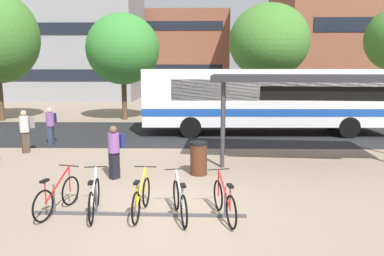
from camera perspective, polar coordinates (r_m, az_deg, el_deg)
ground at (r=8.80m, az=-3.07°, el=-12.50°), size 200.00×200.00×0.00m
bus_lane_asphalt at (r=18.56m, az=-0.80°, el=-0.79°), size 80.00×7.20×0.01m
city_bus at (r=18.60m, az=11.20°, el=4.56°), size 12.06×2.70×3.20m
bike_rack at (r=8.50m, az=-8.23°, el=-12.74°), size 4.79×0.19×0.70m
parked_bicycle_red_0 at (r=9.00m, az=-20.17°, el=-9.98°), size 0.60×1.68×0.99m
parked_bicycle_white_1 at (r=8.64m, az=-14.95°, el=-10.52°), size 0.52×1.71×0.99m
parked_bicycle_yellow_2 at (r=8.44m, az=-7.88°, el=-10.76°), size 0.52×1.72×0.99m
parked_bicycle_silver_3 at (r=8.18m, az=-1.91°, el=-11.33°), size 0.58×1.69×0.99m
parked_bicycle_red_4 at (r=8.19m, az=5.05°, el=-11.35°), size 0.57×1.69×0.99m
transit_shelter at (r=13.34m, az=19.05°, el=7.01°), size 7.47×3.62×3.03m
commuter_grey_pack_0 at (r=15.53m, az=-24.45°, el=-0.07°), size 0.60×0.57×1.66m
commuter_navy_pack_2 at (r=16.78m, az=-21.11°, el=0.70°), size 0.35×0.53×1.61m
commuter_navy_pack_3 at (r=11.09m, az=-11.90°, el=-3.11°), size 0.57×0.60×1.60m
trash_bin at (r=11.33m, az=1.04°, el=-4.71°), size 0.55×0.55×1.03m
street_tree_0 at (r=24.20m, az=11.86°, el=13.03°), size 5.02×5.02×7.25m
street_tree_2 at (r=23.65m, az=-10.69°, el=11.93°), size 4.50×4.50×6.59m
building_centre_block at (r=51.57m, az=-2.81°, el=11.46°), size 14.39×11.66×10.34m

